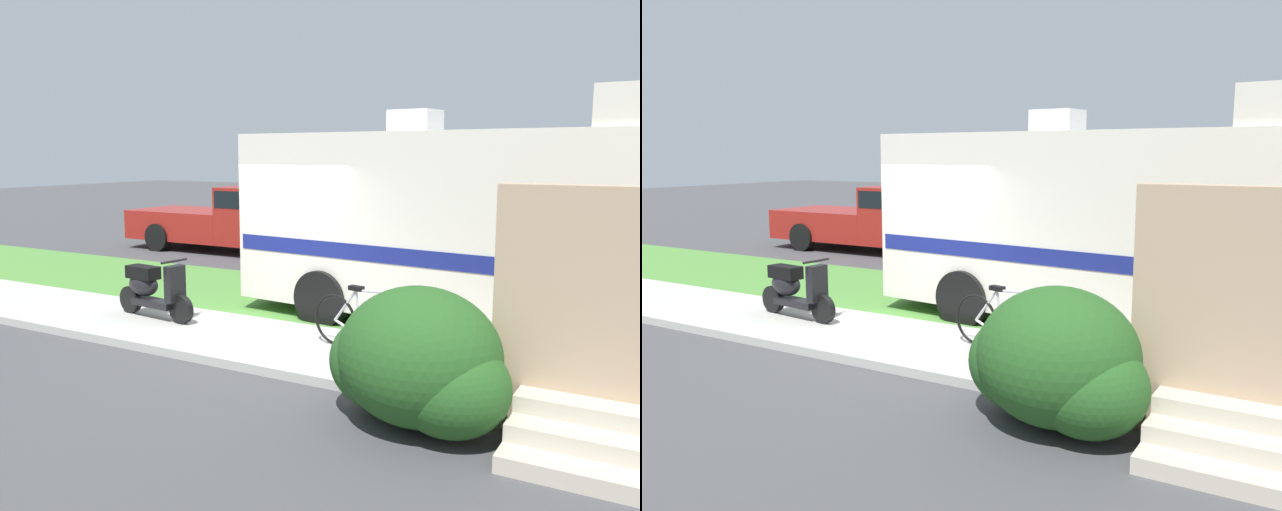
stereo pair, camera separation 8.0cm
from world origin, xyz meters
The scene contains 9 objects.
ground_plane centered at (0.00, 0.00, 0.00)m, with size 80.00×80.00×0.00m, color #424244.
sidewalk centered at (0.00, -1.20, 0.06)m, with size 24.00×2.00×0.12m.
grass_strip centered at (0.00, 1.50, 0.04)m, with size 24.00×3.40×0.08m.
motorhome_rv centered at (2.99, 1.21, 1.66)m, with size 7.46×3.27×3.49m.
scooter centered at (-1.61, -1.03, 0.58)m, with size 1.62×0.51×0.97m.
bicycle centered at (2.14, -1.04, 0.51)m, with size 1.76×0.52×0.90m.
pickup_truck_near centered at (-4.84, 5.96, 0.96)m, with size 5.76×2.25×1.80m.
porch_steps centered at (5.07, -2.29, 0.97)m, with size 2.00×1.26×2.40m.
bush_by_porch centered at (3.44, -2.68, 0.65)m, with size 1.95×1.46×1.38m.
Camera 1 is at (5.69, -8.57, 2.69)m, focal length 37.18 mm.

